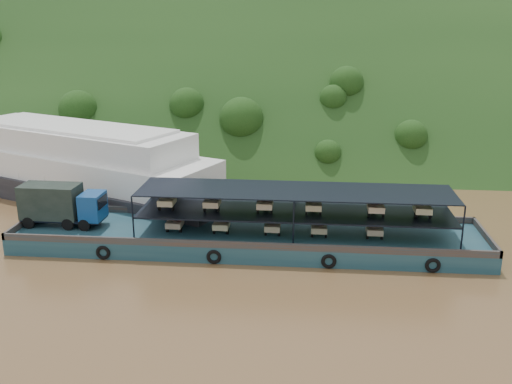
{
  "coord_description": "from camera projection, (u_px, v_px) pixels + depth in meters",
  "views": [
    {
      "loc": [
        2.18,
        -40.56,
        16.55
      ],
      "look_at": [
        -2.0,
        3.0,
        3.2
      ],
      "focal_mm": 40.0,
      "sensor_mm": 36.0,
      "label": 1
    }
  ],
  "objects": [
    {
      "name": "ground",
      "position": [
        278.0,
        244.0,
        43.64
      ],
      "size": [
        160.0,
        160.0,
        0.0
      ],
      "primitive_type": "plane",
      "color": "brown",
      "rests_on": "ground"
    },
    {
      "name": "cargo_barge",
      "position": [
        234.0,
        232.0,
        43.01
      ],
      "size": [
        35.0,
        7.18,
        4.54
      ],
      "color": "#143846",
      "rests_on": "ground"
    },
    {
      "name": "passenger_ferry",
      "position": [
        76.0,
        166.0,
        54.73
      ],
      "size": [
        34.94,
        21.62,
        6.96
      ],
      "rotation": [
        0.0,
        0.0,
        -0.41
      ],
      "color": "black",
      "rests_on": "ground"
    },
    {
      "name": "hillside",
      "position": [
        294.0,
        145.0,
        77.92
      ],
      "size": [
        140.0,
        39.6,
        39.6
      ],
      "primitive_type": "cube",
      "rotation": [
        0.79,
        0.0,
        0.0
      ],
      "color": "#153312",
      "rests_on": "ground"
    }
  ]
}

